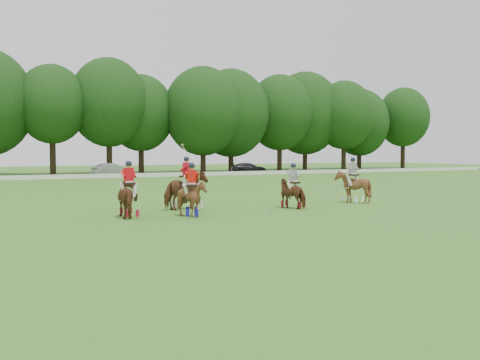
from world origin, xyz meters
name	(u,v)px	position (x,y,z in m)	size (l,w,h in m)	color
ground	(240,224)	(0.00, 0.00, 0.00)	(180.00, 180.00, 0.00)	#30621C
tree_line	(54,104)	(0.26, 48.05, 8.23)	(117.98, 14.32, 14.75)	black
boundary_rail	(68,177)	(0.00, 38.00, 0.22)	(120.00, 0.10, 0.44)	white
car_mid	(111,170)	(5.48, 42.50, 0.71)	(1.50, 4.30, 1.42)	gray
car_right	(249,168)	(23.00, 42.50, 0.66)	(1.84, 4.54, 1.32)	black
polo_red_a	(129,197)	(-3.10, 3.93, 0.84)	(1.20, 1.94, 2.32)	#512F15
polo_red_b	(187,190)	(0.06, 5.56, 0.91)	(2.34, 2.33, 3.02)	#512F15
polo_red_c	(192,198)	(-0.73, 2.95, 0.79)	(1.64, 1.72, 2.23)	#512F15
polo_stripe_a	(293,192)	(4.81, 3.84, 0.76)	(1.31, 1.85, 2.15)	#512F15
polo_stripe_b	(353,186)	(9.12, 4.75, 0.88)	(1.49, 1.65, 2.40)	#512F15
polo_ball	(264,212)	(2.64, 2.82, 0.04)	(0.09, 0.09, 0.09)	white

